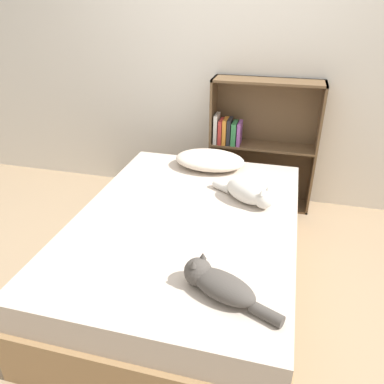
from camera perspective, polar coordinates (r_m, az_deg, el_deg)
The scene contains 7 objects.
ground_plane at distance 2.69m, azimuth -0.82°, elevation -13.13°, with size 8.00×8.00×0.00m, color #997F60.
wall_back at distance 3.43m, azimuth 5.61°, elevation 19.23°, with size 8.00×0.06×2.50m.
bed at distance 2.53m, azimuth -0.86°, elevation -8.79°, with size 1.41×1.97×0.52m.
pillow at distance 3.02m, azimuth 2.71°, elevation 4.89°, with size 0.56×0.37×0.13m.
cat_light at distance 2.54m, azimuth 8.59°, elevation -0.04°, with size 0.45×0.34×0.15m.
cat_dark at distance 1.80m, azimuth 3.88°, elevation -13.69°, with size 0.49×0.29×0.16m.
bookshelf at distance 3.44m, azimuth 10.13°, elevation 7.51°, with size 0.93×0.26×1.14m.
Camera 1 is at (0.55, -1.95, 1.78)m, focal length 35.00 mm.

